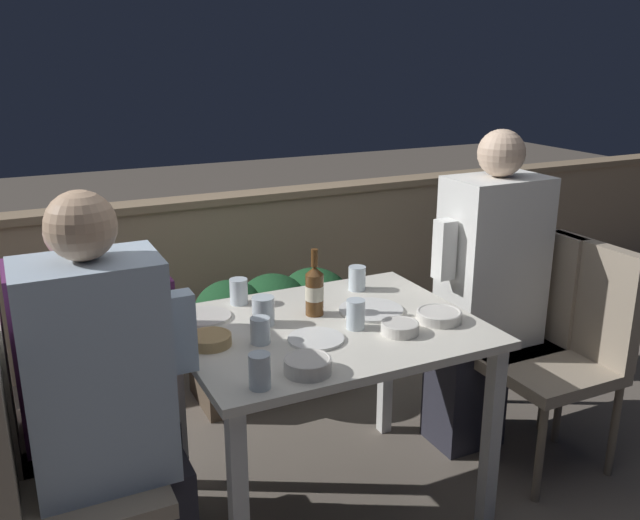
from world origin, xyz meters
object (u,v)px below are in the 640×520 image
object	(u,v)px
person_blue_shirt	(112,411)
potted_plant	(477,288)
beer_bottle	(313,290)
chair_right_far	(519,313)
chair_left_far	(38,411)
person_white_polo	(485,292)
person_purple_stripe	(103,381)
chair_right_near	(570,336)
chair_left_near	(41,461)

from	to	relation	value
person_blue_shirt	potted_plant	distance (m)	2.21
beer_bottle	person_blue_shirt	bearing A→B (deg)	-162.25
chair_right_far	potted_plant	xyz separation A→B (m)	(0.24, 0.59, -0.11)
chair_left_far	person_white_polo	distance (m)	1.77
person_purple_stripe	beer_bottle	size ratio (longest dim) A/B	4.95
person_purple_stripe	chair_right_near	bearing A→B (deg)	-9.64
potted_plant	chair_right_far	bearing A→B (deg)	-112.50
chair_right_far	person_white_polo	bearing A→B (deg)	180.00
person_blue_shirt	chair_left_far	bearing A→B (deg)	122.40
chair_right_near	beer_bottle	bearing A→B (deg)	166.76
chair_right_near	beer_bottle	distance (m)	1.10
person_purple_stripe	beer_bottle	world-z (taller)	person_purple_stripe
chair_left_near	person_white_polo	size ratio (longest dim) A/B	0.68
person_purple_stripe	beer_bottle	distance (m)	0.78
person_blue_shirt	beer_bottle	bearing A→B (deg)	17.75
chair_right_far	beer_bottle	world-z (taller)	beer_bottle
person_white_polo	chair_right_far	bearing A→B (deg)	0.00
chair_left_near	potted_plant	size ratio (longest dim) A/B	1.29
chair_right_near	person_white_polo	distance (m)	0.38
person_purple_stripe	potted_plant	distance (m)	2.09
person_blue_shirt	chair_right_far	world-z (taller)	person_blue_shirt
beer_bottle	person_purple_stripe	bearing A→B (deg)	175.50
chair_left_near	person_purple_stripe	size ratio (longest dim) A/B	0.76
person_white_polo	chair_left_near	bearing A→B (deg)	-171.10
person_white_polo	chair_left_far	bearing A→B (deg)	179.25
person_purple_stripe	chair_right_far	world-z (taller)	person_purple_stripe
chair_right_far	potted_plant	bearing A→B (deg)	67.50
chair_left_near	beer_bottle	world-z (taller)	beer_bottle
potted_plant	chair_right_near	bearing A→B (deg)	-104.62
chair_right_near	person_white_polo	size ratio (longest dim) A/B	0.68
potted_plant	chair_left_near	bearing A→B (deg)	-158.74
chair_right_far	beer_bottle	distance (m)	1.06
person_purple_stripe	potted_plant	size ratio (longest dim) A/B	1.69
beer_bottle	chair_right_far	bearing A→B (deg)	1.99
person_blue_shirt	chair_right_near	bearing A→B (deg)	-0.01
chair_right_near	potted_plant	world-z (taller)	chair_right_near
person_blue_shirt	chair_left_near	bearing A→B (deg)	180.00
chair_left_far	person_blue_shirt	bearing A→B (deg)	-57.60
chair_right_far	person_purple_stripe	bearing A→B (deg)	179.25
chair_left_far	person_purple_stripe	bearing A→B (deg)	-0.00
chair_right_far	beer_bottle	size ratio (longest dim) A/B	3.77
chair_left_far	chair_right_far	xyz separation A→B (m)	(1.97, -0.02, 0.00)
chair_right_far	potted_plant	world-z (taller)	chair_right_far
chair_left_far	chair_right_far	bearing A→B (deg)	-0.67
chair_left_far	chair_right_near	bearing A→B (deg)	-8.65
chair_left_near	chair_right_far	size ratio (longest dim) A/B	1.00
chair_left_near	person_purple_stripe	distance (m)	0.38
chair_left_near	beer_bottle	size ratio (longest dim) A/B	3.77
chair_right_near	chair_left_near	bearing A→B (deg)	179.99
chair_right_near	person_blue_shirt	bearing A→B (deg)	179.99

